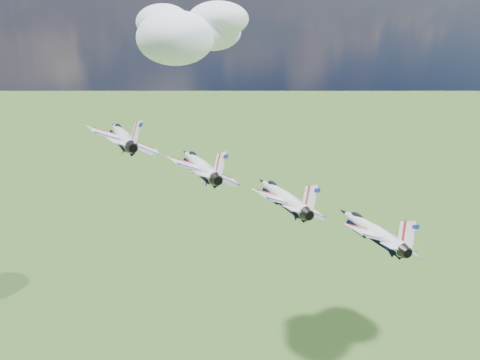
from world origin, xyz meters
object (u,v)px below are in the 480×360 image
object	(u,v)px
jet_0	(122,135)
jet_3	(371,229)
jet_2	(282,196)
jet_1	(199,165)

from	to	relation	value
jet_0	jet_3	size ratio (longest dim) A/B	1.00
jet_0	jet_2	distance (m)	23.83
jet_0	jet_1	world-z (taller)	jet_0
jet_1	jet_3	world-z (taller)	jet_1
jet_2	jet_0	bearing A→B (deg)	138.10
jet_1	jet_3	xyz separation A→B (m)	(18.46, -13.76, -6.15)
jet_0	jet_2	bearing A→B (deg)	-41.90
jet_3	jet_2	bearing A→B (deg)	138.10
jet_1	jet_2	xyz separation A→B (m)	(9.23, -6.88, -3.08)
jet_2	jet_1	bearing A→B (deg)	138.10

